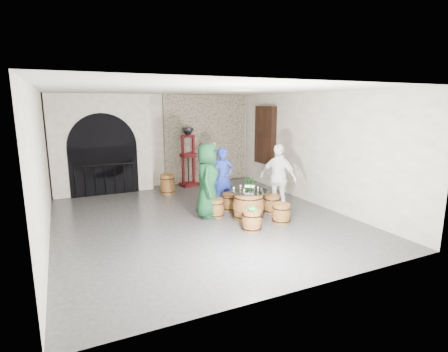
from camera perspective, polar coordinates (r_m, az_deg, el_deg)
name	(u,v)px	position (r m, az deg, el deg)	size (l,w,h in m)	color
ground	(201,218)	(9.07, -3.84, -6.79)	(8.00, 8.00, 0.00)	#303033
wall_back	(158,141)	(12.48, -10.72, 5.64)	(8.00, 8.00, 0.00)	silver
wall_front	(299,192)	(5.24, 12.19, -2.61)	(8.00, 8.00, 0.00)	silver
wall_left	(42,167)	(8.13, -27.63, 1.35)	(8.00, 8.00, 0.00)	silver
wall_right	(312,149)	(10.48, 14.20, 4.36)	(8.00, 8.00, 0.00)	silver
ceiling	(199,90)	(8.61, -4.13, 13.85)	(8.00, 8.00, 0.00)	beige
stone_facing_panel	(206,139)	(12.99, -2.92, 6.06)	(3.20, 0.12, 3.18)	tan
arched_opening	(102,145)	(11.89, -19.31, 4.81)	(3.10, 0.60, 3.19)	silver
shuttered_window	(265,135)	(12.33, 6.70, 6.62)	(0.23, 1.10, 2.00)	black
barrel_table	(248,205)	(8.88, 3.99, -4.72)	(0.96, 0.96, 0.74)	brown
barrel_stool_left	(215,208)	(9.04, -1.41, -5.25)	(0.46, 0.46, 0.48)	brown
barrel_stool_far	(230,202)	(9.59, 1.04, -4.24)	(0.46, 0.46, 0.48)	brown
barrel_stool_right	(272,204)	(9.48, 7.86, -4.56)	(0.46, 0.46, 0.48)	brown
barrel_stool_near_right	(281,213)	(8.71, 9.34, -6.06)	(0.46, 0.46, 0.48)	brown
barrel_stool_near_left	(252,221)	(8.11, 4.56, -7.29)	(0.46, 0.46, 0.48)	brown
green_cap	(252,209)	(8.03, 4.62, -5.38)	(0.23, 0.18, 0.10)	#0D9844
person_green	(208,180)	(8.90, -2.70, -0.74)	(0.94, 0.61, 1.92)	#103A1E
person_blue	(223,178)	(9.76, -0.12, -0.34)	(0.61, 0.40, 1.68)	#1B2F99
person_white	(278,178)	(9.44, 8.78, -0.37)	(1.08, 0.45, 1.84)	white
wine_bottle_left	(246,185)	(8.82, 3.64, -1.44)	(0.08, 0.08, 0.32)	black
wine_bottle_center	(253,185)	(8.80, 4.70, -1.49)	(0.08, 0.08, 0.32)	black
wine_bottle_right	(249,185)	(8.82, 4.11, -1.44)	(0.08, 0.08, 0.32)	black
tasting_glass_a	(244,191)	(8.53, 3.30, -2.45)	(0.05, 0.05, 0.10)	orange
tasting_glass_b	(254,187)	(8.98, 4.95, -1.77)	(0.05, 0.05, 0.10)	orange
tasting_glass_c	(241,187)	(8.95, 2.72, -1.77)	(0.05, 0.05, 0.10)	orange
tasting_glass_d	(251,187)	(9.00, 4.48, -1.73)	(0.05, 0.05, 0.10)	orange
tasting_glass_e	(258,189)	(8.77, 5.55, -2.09)	(0.05, 0.05, 0.10)	orange
tasting_glass_f	(234,189)	(8.70, 1.61, -2.16)	(0.05, 0.05, 0.10)	orange
side_barrel	(167,184)	(11.44, -9.23, -1.36)	(0.48, 0.48, 0.64)	brown
corking_press	(188,153)	(12.29, -5.86, 3.83)	(0.89, 0.56, 2.07)	#4B0C10
control_box	(213,146)	(13.04, -1.75, 4.99)	(0.18, 0.10, 0.22)	silver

